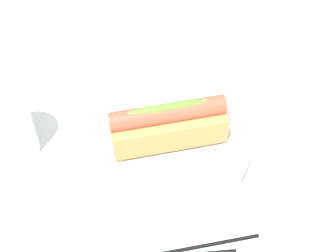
% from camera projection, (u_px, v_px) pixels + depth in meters
% --- Properties ---
extents(ground_plane, '(2.40, 2.40, 0.00)m').
position_uv_depth(ground_plane, '(178.00, 153.00, 0.67)').
color(ground_plane, white).
extents(serving_bowl, '(0.23, 0.23, 0.03)m').
position_uv_depth(serving_bowl, '(168.00, 143.00, 0.65)').
color(serving_bowl, white).
rests_on(serving_bowl, ground_plane).
extents(hotdog_front, '(0.16, 0.10, 0.06)m').
position_uv_depth(hotdog_front, '(168.00, 122.00, 0.62)').
color(hotdog_front, tan).
rests_on(hotdog_front, serving_bowl).
extents(water_glass, '(0.07, 0.07, 0.09)m').
position_uv_depth(water_glass, '(8.00, 130.00, 0.64)').
color(water_glass, white).
rests_on(water_glass, ground_plane).
extents(paper_towel_roll, '(0.11, 0.11, 0.13)m').
position_uv_depth(paper_towel_roll, '(243.00, 14.00, 0.77)').
color(paper_towel_roll, white).
rests_on(paper_towel_roll, ground_plane).
extents(napkin_box, '(0.12, 0.07, 0.15)m').
position_uv_depth(napkin_box, '(300.00, 51.00, 0.69)').
color(napkin_box, white).
rests_on(napkin_box, ground_plane).
extents(chopstick_near, '(0.21, 0.07, 0.01)m').
position_uv_depth(chopstick_near, '(170.00, 251.00, 0.57)').
color(chopstick_near, black).
rests_on(chopstick_near, ground_plane).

